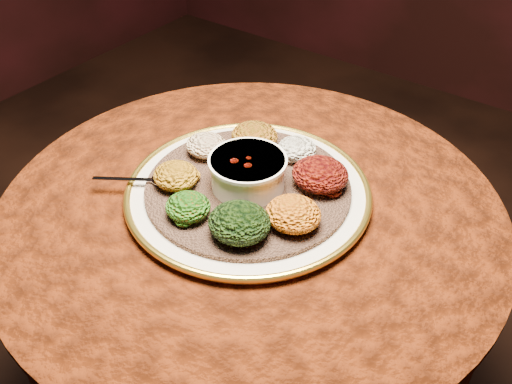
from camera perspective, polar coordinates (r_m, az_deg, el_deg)
The scene contains 13 objects.
table at distance 1.20m, azimuth -0.52°, elevation -7.72°, with size 0.96×0.96×0.73m.
platter at distance 1.09m, azimuth -0.80°, elevation 0.02°, with size 0.51×0.51×0.02m.
injera at distance 1.08m, azimuth -0.81°, elevation 0.47°, with size 0.39×0.39×0.01m, color brown.
stew_bowl at distance 1.06m, azimuth -0.83°, elevation 2.18°, with size 0.15×0.15×0.06m.
spoon at distance 1.10m, azimuth -10.02°, elevation 1.19°, with size 0.14×0.09×0.01m.
portion_ayib at distance 1.15m, azimuth 4.10°, elevation 4.34°, with size 0.08×0.08×0.04m, color white.
portion_kitfo at distance 1.07m, azimuth 6.43°, elevation 1.77°, with size 0.11×0.10×0.05m, color black.
portion_tikil at distance 0.98m, azimuth 3.75°, elevation -2.19°, with size 0.10×0.09×0.05m, color #B4860F.
portion_gomen at distance 0.96m, azimuth -1.67°, elevation -3.07°, with size 0.11×0.10×0.05m, color black.
portion_mixveg at distance 1.01m, azimuth -6.82°, elevation -1.47°, with size 0.08×0.08×0.04m, color maroon.
portion_kik at distance 1.08m, azimuth -8.01°, elevation 1.64°, with size 0.09×0.08×0.04m, color #BB7410.
portion_timatim at distance 1.16m, azimuth -4.99°, elevation 4.68°, with size 0.08×0.08×0.04m, color maroon.
portion_shiro at distance 1.17m, azimuth -0.15°, elevation 5.64°, with size 0.10×0.09×0.05m, color #8E4B11.
Camera 1 is at (0.50, -0.66, 1.43)m, focal length 40.00 mm.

